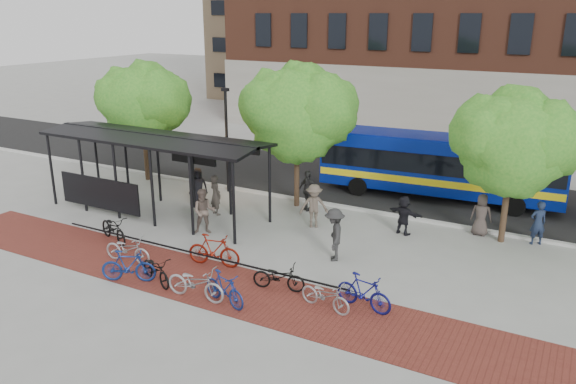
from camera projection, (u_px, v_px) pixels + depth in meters
The scene contains 30 objects.
ground at pixel (326, 242), 21.85m from camera, with size 160.00×160.00×0.00m, color #9E9E99.
asphalt_street at pixel (391, 188), 28.55m from camera, with size 160.00×8.00×0.01m, color black.
curb at pixel (363, 210), 25.18m from camera, with size 160.00×0.25×0.12m, color #B7B7B2.
brick_strip at pixel (207, 282), 18.56m from camera, with size 24.00×3.00×0.01m, color maroon.
bike_rack_rail at pixel (193, 264), 19.91m from camera, with size 12.00×0.05×0.95m, color black.
bus_shelter at pixel (151, 147), 24.22m from camera, with size 10.60×3.07×3.60m.
tree_a at pixel (144, 100), 28.76m from camera, with size 4.90×4.00×6.18m.
tree_b at pixel (300, 110), 24.61m from camera, with size 5.15×4.20×6.47m.
tree_c at pixel (516, 140), 20.66m from camera, with size 4.66×3.80×5.92m.
lamp_post_left at pixel (227, 137), 27.20m from camera, with size 0.35×0.20×5.12m.
bus at pixel (439, 163), 26.56m from camera, with size 11.32×3.28×3.02m.
bike_0 at pixel (114, 229), 21.74m from camera, with size 0.71×2.02×1.06m, color black.
bike_2 at pixel (128, 249), 19.93m from camera, with size 0.66×1.88×0.99m, color #9D9DA0.
bike_3 at pixel (128, 266), 18.46m from camera, with size 0.52×1.84×1.10m, color navy.
bike_4 at pixel (156, 270), 18.39m from camera, with size 0.63×1.80×0.95m, color black.
bike_5 at pixel (214, 250), 19.61m from camera, with size 0.55×1.94×1.17m, color maroon.
bike_6 at pixel (196, 283), 17.34m from camera, with size 0.71×2.05×1.08m, color #98989A.
bike_7 at pixel (224, 288), 17.02m from camera, with size 0.50×1.75×1.05m, color navy.
bike_8 at pixel (279, 277), 17.93m from camera, with size 0.60×1.73×0.91m, color black.
bike_10 at pixel (325, 295), 16.75m from camera, with size 0.61×1.74×0.91m, color #99999B.
bike_11 at pixel (364, 292), 16.73m from camera, with size 0.52×1.85×1.11m, color navy.
pedestrian_0 at pixel (198, 186), 25.86m from camera, with size 0.85×0.56×1.75m, color black.
pedestrian_1 at pixel (216, 195), 24.57m from camera, with size 0.66×0.43×1.80m, color #37322C.
pedestrian_3 at pixel (314, 206), 23.09m from camera, with size 1.19×0.69×1.85m, color brown.
pedestrian_4 at pixel (308, 190), 25.15m from camera, with size 1.07×0.45×1.83m, color #282828.
pedestrian_5 at pixel (404, 215), 22.40m from camera, with size 1.49×0.47×1.61m, color black.
pedestrian_6 at pixel (481, 215), 22.28m from camera, with size 0.83×0.54×1.70m, color #463C38.
pedestrian_7 at pixel (538, 223), 21.38m from camera, with size 0.63×0.42×1.74m, color #1A253D.
pedestrian_8 at pixel (204, 211), 22.43m from camera, with size 0.91×0.71×1.86m, color brown.
pedestrian_9 at pixel (334, 235), 19.98m from camera, with size 1.25×0.72×1.94m, color #2A2A2A.
Camera 1 is at (8.33, -18.48, 8.49)m, focal length 35.00 mm.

